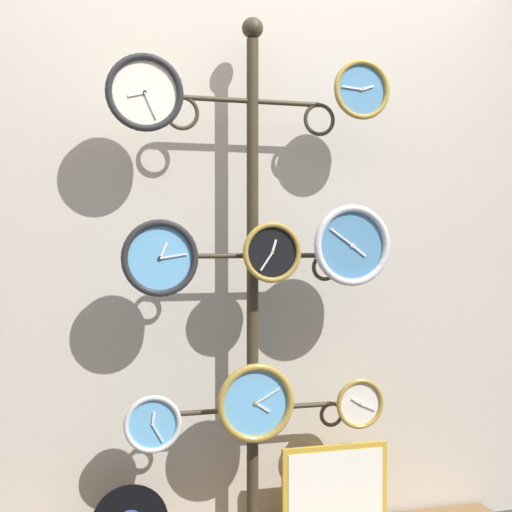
# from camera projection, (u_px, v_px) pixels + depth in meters

# --- Properties ---
(shop_wall) EXTENTS (4.40, 0.04, 2.80)m
(shop_wall) POSITION_uv_depth(u_px,v_px,m) (242.00, 203.00, 2.94)
(shop_wall) COLOR #BCB2A3
(shop_wall) RESTS_ON ground_plane
(display_stand) EXTENTS (0.77, 0.33, 2.12)m
(display_stand) POSITION_uv_depth(u_px,v_px,m) (253.00, 330.00, 2.79)
(display_stand) COLOR #382D1E
(display_stand) RESTS_ON ground_plane
(clock_top_left) EXTENTS (0.28, 0.04, 0.28)m
(clock_top_left) POSITION_uv_depth(u_px,v_px,m) (145.00, 93.00, 2.56)
(clock_top_left) COLOR silver
(clock_top_right) EXTENTS (0.24, 0.04, 0.24)m
(clock_top_right) POSITION_uv_depth(u_px,v_px,m) (361.00, 90.00, 2.80)
(clock_top_right) COLOR #4C84B2
(clock_middle_left) EXTENTS (0.28, 0.04, 0.28)m
(clock_middle_left) POSITION_uv_depth(u_px,v_px,m) (160.00, 258.00, 2.58)
(clock_middle_left) COLOR #60A8DB
(clock_middle_center) EXTENTS (0.23, 0.04, 0.23)m
(clock_middle_center) POSITION_uv_depth(u_px,v_px,m) (272.00, 252.00, 2.70)
(clock_middle_center) COLOR black
(clock_middle_right) EXTENTS (0.32, 0.04, 0.32)m
(clock_middle_right) POSITION_uv_depth(u_px,v_px,m) (352.00, 245.00, 2.77)
(clock_middle_right) COLOR #4C84B2
(clock_bottom_left) EXTENTS (0.22, 0.04, 0.22)m
(clock_bottom_left) POSITION_uv_depth(u_px,v_px,m) (153.00, 424.00, 2.62)
(clock_bottom_left) COLOR #60A8DB
(clock_bottom_center) EXTENTS (0.30, 0.04, 0.30)m
(clock_bottom_center) POSITION_uv_depth(u_px,v_px,m) (256.00, 403.00, 2.71)
(clock_bottom_center) COLOR #60A8DB
(clock_bottom_right) EXTENTS (0.20, 0.04, 0.20)m
(clock_bottom_right) POSITION_uv_depth(u_px,v_px,m) (360.00, 403.00, 2.82)
(clock_bottom_right) COLOR silver
(picture_frame) EXTENTS (0.45, 0.02, 0.37)m
(picture_frame) POSITION_uv_depth(u_px,v_px,m) (335.00, 491.00, 2.85)
(picture_frame) COLOR gold
(picture_frame) RESTS_ON low_shelf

